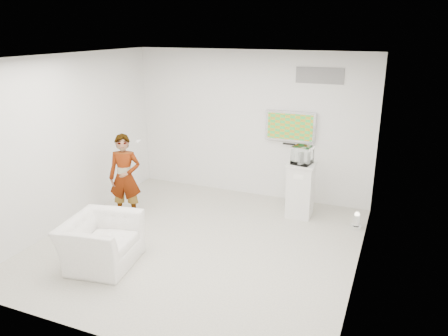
% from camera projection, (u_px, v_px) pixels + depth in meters
% --- Properties ---
extents(room, '(5.01, 5.01, 3.00)m').
position_uv_depth(room, '(197.00, 156.00, 6.76)').
color(room, beige).
rests_on(room, ground).
extents(tv, '(1.00, 0.08, 0.60)m').
position_uv_depth(tv, '(290.00, 126.00, 8.59)').
color(tv, '#B9B9BE').
rests_on(tv, room).
extents(logo_decal, '(0.90, 0.02, 0.30)m').
position_uv_depth(logo_decal, '(320.00, 76.00, 8.13)').
color(logo_decal, slate).
rests_on(logo_decal, room).
extents(person, '(0.68, 0.56, 1.60)m').
position_uv_depth(person, '(125.00, 177.00, 7.95)').
color(person, white).
rests_on(person, room).
extents(armchair, '(1.12, 1.24, 0.72)m').
position_uv_depth(armchair, '(101.00, 242.00, 6.51)').
color(armchair, white).
rests_on(armchair, room).
extents(pedestal, '(0.51, 0.51, 1.03)m').
position_uv_depth(pedestal, '(300.00, 190.00, 8.13)').
color(pedestal, silver).
rests_on(pedestal, room).
extents(floor_uplight, '(0.23, 0.23, 0.30)m').
position_uv_depth(floor_uplight, '(356.00, 221.00, 7.70)').
color(floor_uplight, white).
rests_on(floor_uplight, room).
extents(vitrine, '(0.38, 0.38, 0.33)m').
position_uv_depth(vitrine, '(302.00, 155.00, 7.92)').
color(vitrine, silver).
rests_on(vitrine, pedestal).
extents(console, '(0.10, 0.17, 0.23)m').
position_uv_depth(console, '(302.00, 158.00, 7.94)').
color(console, silver).
rests_on(console, pedestal).
extents(wii_remote, '(0.04, 0.14, 0.04)m').
position_uv_depth(wii_remote, '(138.00, 141.00, 7.88)').
color(wii_remote, silver).
rests_on(wii_remote, person).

